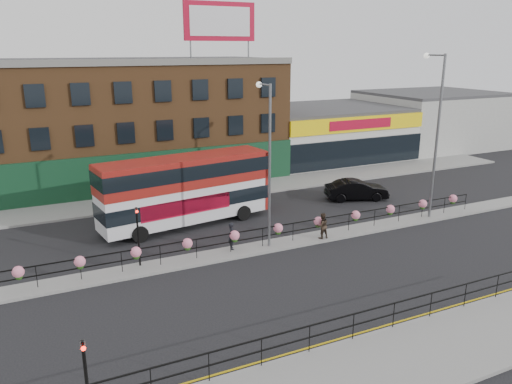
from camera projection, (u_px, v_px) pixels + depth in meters
name	position (u px, v px, depth m)	size (l,w,h in m)	color
ground	(278.00, 246.00, 29.27)	(120.00, 120.00, 0.00)	black
south_pavement	(426.00, 353.00, 18.84)	(60.00, 4.00, 0.15)	gray
north_pavement	(208.00, 193.00, 39.67)	(60.00, 4.00, 0.15)	gray
median	(278.00, 244.00, 29.25)	(60.00, 1.60, 0.15)	gray
yellow_line_inner	(386.00, 325.00, 20.86)	(60.00, 0.10, 0.01)	gold
yellow_line_outer	(389.00, 328.00, 20.70)	(60.00, 0.10, 0.01)	gold
brick_building	(131.00, 120.00, 43.52)	(25.00, 12.21, 10.30)	brown
supermarket	(324.00, 132.00, 52.39)	(15.00, 12.25, 5.30)	silver
warehouse_east	(431.00, 119.00, 58.42)	(14.50, 12.00, 6.30)	#A7A8A2
billboard	(220.00, 22.00, 39.64)	(6.00, 0.29, 4.40)	#A40823
median_railing	(278.00, 229.00, 28.98)	(30.04, 0.56, 1.23)	black
south_railing	(354.00, 320.00, 19.42)	(20.04, 0.05, 1.12)	black
double_decker_bus	(186.00, 184.00, 31.99)	(11.47, 4.16, 4.54)	silver
car	(357.00, 190.00, 37.96)	(4.96, 3.05, 1.54)	black
pedestrian_a	(232.00, 236.00, 28.21)	(0.47, 0.63, 1.59)	black
pedestrian_b	(322.00, 226.00, 29.82)	(0.80, 0.64, 1.58)	#34271D
lamp_column_west	(268.00, 152.00, 27.58)	(0.33, 1.62, 9.23)	slate
lamp_column_east	(435.00, 123.00, 32.34)	(0.38, 1.88, 10.72)	slate
traffic_light_south	(85.00, 368.00, 14.10)	(0.15, 0.28, 3.65)	black
traffic_light_median	(137.00, 224.00, 25.63)	(0.15, 0.28, 3.65)	black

